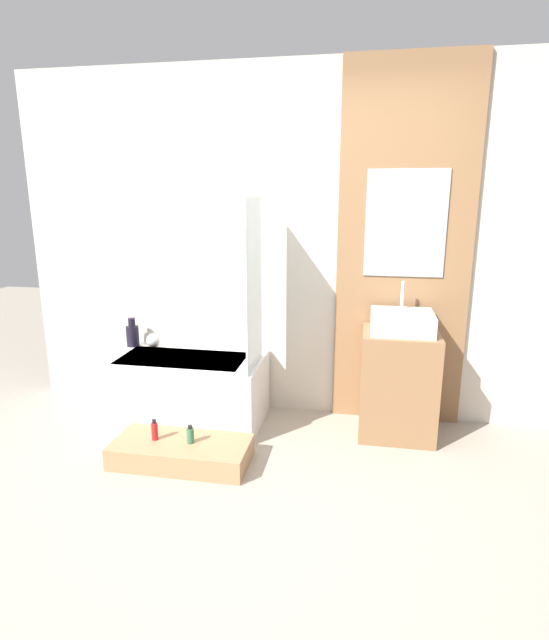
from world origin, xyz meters
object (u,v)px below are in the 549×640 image
wooden_step_bench (181,452)px  sink (402,322)px  bathtub (184,389)px  bottle_soap_secondary (190,435)px  vase_tall_dark (133,335)px  bottle_soap_primary (155,431)px  vase_round_light (153,340)px

wooden_step_bench → sink: sink is taller
bathtub → wooden_step_bench: 0.66m
wooden_step_bench → bottle_soap_secondary: 0.14m
vase_tall_dark → bottle_soap_secondary: bearing=-47.2°
bottle_soap_secondary → sink: bearing=27.3°
wooden_step_bench → sink: (1.38, 0.68, 0.76)m
bathtub → bottle_soap_primary: (0.03, -0.61, -0.04)m
vase_round_light → bottle_soap_primary: (0.35, -0.83, -0.35)m
bathtub → vase_round_light: 0.49m
sink → bottle_soap_primary: sink is taller
bathtub → sink: (1.58, 0.07, 0.58)m
sink → vase_tall_dark: (-2.08, 0.16, -0.24)m
sink → bottle_soap_secondary: size_ratio=3.52×
bathtub → vase_round_light: size_ratio=10.83×
bottle_soap_primary → wooden_step_bench: bearing=-0.0°
bottle_soap_primary → bathtub: bearing=92.5°
bathtub → vase_tall_dark: (-0.50, 0.22, 0.34)m
vase_tall_dark → bottle_soap_secondary: vase_tall_dark is taller
bathtub → bottle_soap_secondary: bearing=-66.2°
wooden_step_bench → bottle_soap_primary: bearing=180.0°
wooden_step_bench → bathtub: bearing=108.4°
bottle_soap_primary → vase_tall_dark: bearing=122.4°
wooden_step_bench → vase_round_light: bearing=122.5°
bathtub → bottle_soap_secondary: 0.67m
bottle_soap_secondary → vase_round_light: bearing=125.6°
wooden_step_bench → bottle_soap_primary: bottle_soap_primary is taller
vase_round_light → sink: bearing=-4.5°
vase_tall_dark → bottle_soap_primary: bearing=-57.6°
bathtub → wooden_step_bench: bearing=-71.6°
sink → wooden_step_bench: bearing=-153.9°
bathtub → vase_tall_dark: bearing=156.0°
sink → bottle_soap_primary: 1.81m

